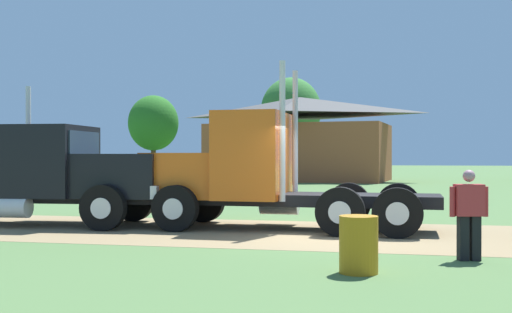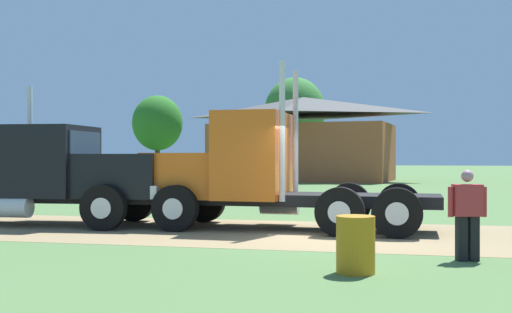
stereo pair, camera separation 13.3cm
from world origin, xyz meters
name	(u,v)px [view 1 (the left image)]	position (x,y,z in m)	size (l,w,h in m)	color
ground_plane	(330,234)	(0.00, 0.00, 0.00)	(200.00, 200.00, 0.00)	#4D6E3C
dirt_track	(330,234)	(0.00, 0.00, 0.00)	(120.00, 5.29, 0.01)	#8E7854
truck_foreground_white	(250,175)	(-2.08, 0.83, 1.33)	(7.38, 2.71, 4.02)	black
truck_near_right	(54,177)	(-7.28, 0.51, 1.26)	(8.41, 3.06, 3.75)	black
visitor_standing_near	(469,211)	(2.67, -3.08, 0.85)	(0.66, 0.37, 1.57)	#B22D33
steel_barrel	(359,244)	(0.86, -4.65, 0.44)	(0.60, 0.60, 0.89)	#B27214
shed_building	(300,140)	(-4.95, 30.22, 2.90)	(13.64, 9.08, 6.00)	#974F2E
tree_left	(153,123)	(-18.97, 37.52, 4.64)	(4.42, 4.42, 7.09)	#513823
tree_mid	(291,111)	(-7.39, 41.84, 5.85)	(5.50, 5.50, 8.90)	#513823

